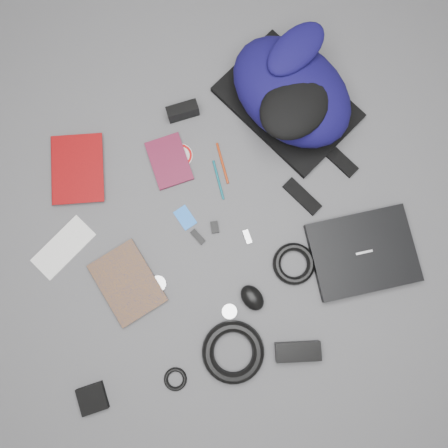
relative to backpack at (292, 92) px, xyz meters
name	(u,v)px	position (x,y,z in m)	size (l,w,h in m)	color
ground	(224,225)	(-0.37, -0.31, -0.10)	(4.00, 4.00, 0.00)	#4F4F51
backpack	(292,92)	(0.00, 0.00, 0.00)	(0.34, 0.49, 0.20)	#0B0834
laptop	(363,253)	(0.02, -0.57, -0.09)	(0.33, 0.26, 0.03)	black
textbook_red	(51,171)	(-0.84, 0.08, -0.09)	(0.18, 0.24, 0.03)	maroon
comic_book	(105,297)	(-0.82, -0.39, -0.09)	(0.17, 0.24, 0.02)	#A5610B
envelope	(63,247)	(-0.89, -0.18, -0.10)	(0.21, 0.10, 0.00)	white
dvd_case	(169,161)	(-0.46, -0.04, -0.09)	(0.12, 0.17, 0.01)	#4B0E22
compact_camera	(183,111)	(-0.35, 0.10, -0.07)	(0.11, 0.04, 0.06)	black
sticker_disc	(180,156)	(-0.41, -0.03, -0.10)	(0.09, 0.09, 0.00)	silver
pen_teal	(218,180)	(-0.33, -0.16, -0.10)	(0.01, 0.01, 0.14)	#0A5562
pen_red	(222,163)	(-0.29, -0.11, -0.10)	(0.01, 0.01, 0.15)	#9E2D0C
id_badge	(185,218)	(-0.48, -0.24, -0.10)	(0.05, 0.08, 0.00)	blue
usb_black	(198,237)	(-0.46, -0.32, -0.10)	(0.02, 0.06, 0.01)	black
usb_silver	(247,237)	(-0.31, -0.38, -0.10)	(0.02, 0.05, 0.01)	#A9AAAC
key_fob	(215,227)	(-0.40, -0.31, -0.10)	(0.02, 0.04, 0.01)	black
mouse	(252,298)	(-0.37, -0.57, -0.08)	(0.06, 0.09, 0.05)	black
headphone_left	(158,284)	(-0.64, -0.41, -0.10)	(0.05, 0.05, 0.01)	#ACACAE
headphone_right	(229,311)	(-0.46, -0.58, -0.10)	(0.05, 0.05, 0.01)	silver
cable_coil	(294,264)	(-0.20, -0.52, -0.09)	(0.14, 0.14, 0.03)	black
power_brick	(298,352)	(-0.30, -0.78, -0.08)	(0.14, 0.06, 0.04)	black
power_cord_coil	(233,352)	(-0.49, -0.70, -0.08)	(0.20, 0.20, 0.04)	black
pouch	(92,399)	(-0.96, -0.67, -0.09)	(0.09, 0.09, 0.02)	black
earbud_coil	(175,379)	(-0.70, -0.71, -0.09)	(0.07, 0.07, 0.01)	black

